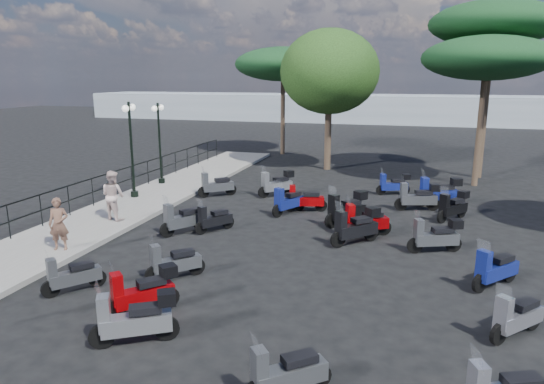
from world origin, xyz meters
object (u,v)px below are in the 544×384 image
(pine_1, at_px, (487,58))
(scooter_9, at_px, (305,200))
(scooter_23, at_px, (495,270))
(scooter_4, at_px, (277,184))
(broadleaf_tree, at_px, (330,72))
(pine_0, at_px, (494,24))
(scooter_19, at_px, (356,227))
(scooter_20, at_px, (418,197))
(lamp_post_2, at_px, (159,138))
(lamp_post_1, at_px, (131,144))
(pine_2, at_px, (283,64))
(scooter_10, at_px, (288,202))
(scooter_3, at_px, (216,186))
(scooter_8, at_px, (214,220))
(scooter_12, at_px, (286,374))
(scooter_18, at_px, (516,317))
(scooter_24, at_px, (436,236))
(scooter_25, at_px, (453,207))
(scooter_7, at_px, (143,292))
(scooter_26, at_px, (439,192))
(pedestrian_far, at_px, (113,195))
(scooter_2, at_px, (183,220))
(scooter_0, at_px, (72,276))
(scooter_6, at_px, (135,320))
(scooter_15, at_px, (394,185))
(scooter_14, at_px, (346,209))
(scooter_1, at_px, (174,263))
(woman, at_px, (59,224))

(pine_1, bearing_deg, scooter_9, -135.08)
(scooter_23, bearing_deg, scooter_4, -2.53)
(broadleaf_tree, bearing_deg, pine_0, -0.48)
(scooter_9, height_order, scooter_23, scooter_23)
(scooter_19, xyz_separation_m, scooter_20, (1.83, 4.53, -0.02))
(lamp_post_2, distance_m, scooter_4, 6.01)
(lamp_post_1, bearing_deg, pine_2, 63.42)
(scooter_19, relative_size, pine_0, 0.17)
(scooter_10, xyz_separation_m, broadleaf_tree, (-0.19, 9.39, 4.80))
(scooter_3, bearing_deg, scooter_8, 162.09)
(scooter_12, relative_size, scooter_18, 1.01)
(scooter_24, relative_size, scooter_25, 1.11)
(scooter_7, bearing_deg, scooter_18, -128.62)
(lamp_post_2, height_order, scooter_19, lamp_post_2)
(scooter_10, bearing_deg, pine_2, -45.87)
(scooter_9, bearing_deg, scooter_10, 119.80)
(scooter_26, bearing_deg, scooter_18, 166.96)
(pedestrian_far, bearing_deg, scooter_25, -147.68)
(pedestrian_far, distance_m, pine_1, 17.01)
(scooter_18, bearing_deg, scooter_2, 19.03)
(scooter_2, xyz_separation_m, scooter_25, (8.59, 4.14, 0.02))
(scooter_0, height_order, scooter_12, scooter_12)
(scooter_25, bearing_deg, pine_0, -64.56)
(lamp_post_2, xyz_separation_m, scooter_6, (6.40, -12.59, -1.77))
(pedestrian_far, distance_m, scooter_19, 8.39)
(scooter_26, bearing_deg, lamp_post_1, 82.93)
(scooter_4, xyz_separation_m, scooter_10, (1.19, -2.61, -0.05))
(scooter_0, xyz_separation_m, scooter_23, (9.70, 3.14, 0.04))
(scooter_15, bearing_deg, lamp_post_1, 88.77)
(scooter_3, height_order, scooter_14, scooter_14)
(pedestrian_far, bearing_deg, scooter_14, -150.77)
(scooter_8, height_order, scooter_15, scooter_15)
(scooter_8, height_order, scooter_14, scooter_14)
(scooter_23, bearing_deg, scooter_2, 31.73)
(scooter_18, xyz_separation_m, scooter_19, (-3.69, 4.66, 0.11))
(lamp_post_1, height_order, scooter_1, lamp_post_1)
(scooter_14, distance_m, scooter_26, 4.78)
(woman, distance_m, pedestrian_far, 3.09)
(scooter_18, height_order, pine_2, pine_2)
(pine_2, bearing_deg, scooter_2, -85.78)
(lamp_post_1, relative_size, scooter_1, 3.11)
(scooter_25, bearing_deg, scooter_15, -19.13)
(scooter_10, height_order, pine_0, pine_0)
(scooter_18, relative_size, pine_1, 0.18)
(scooter_10, relative_size, scooter_15, 1.09)
(scooter_0, height_order, scooter_9, scooter_9)
(scooter_8, bearing_deg, scooter_20, -109.59)
(woman, relative_size, scooter_15, 1.07)
(scooter_1, relative_size, scooter_3, 0.91)
(woman, relative_size, pine_0, 0.18)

